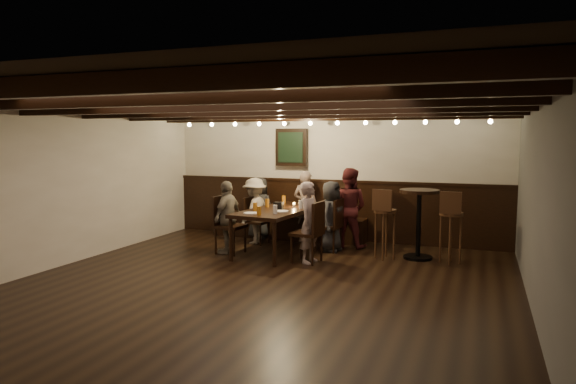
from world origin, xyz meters
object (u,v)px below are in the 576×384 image
at_px(person_left_far, 228,217).
at_px(bar_stool_left, 385,233).
at_px(chair_right_far, 308,244).
at_px(dining_table, 280,212).
at_px(person_bench_left, 260,208).
at_px(person_bench_centre, 305,206).
at_px(person_right_far, 310,222).
at_px(person_bench_right, 348,208).
at_px(person_left_near, 255,211).
at_px(bar_stool_right, 450,237).
at_px(chair_left_far, 229,236).
at_px(high_top_table, 419,214).
at_px(chair_left_near, 256,229).
at_px(person_right_near, 331,216).
at_px(chair_right_near, 329,235).

relative_size(person_left_far, bar_stool_left, 1.08).
bearing_deg(chair_right_far, bar_stool_left, -53.39).
bearing_deg(dining_table, chair_right_far, -32.00).
height_order(person_bench_left, bar_stool_left, person_bench_left).
bearing_deg(person_bench_centre, person_right_far, 116.57).
relative_size(person_bench_left, person_left_far, 0.96).
height_order(person_bench_centre, person_bench_right, person_bench_right).
distance_m(chair_right_far, person_left_near, 1.75).
bearing_deg(bar_stool_right, person_bench_right, 162.62).
bearing_deg(chair_left_far, dining_table, 121.99).
xyz_separation_m(chair_right_far, high_top_table, (1.58, 0.86, 0.44)).
bearing_deg(person_right_far, person_bench_centre, 26.57).
relative_size(chair_right_far, person_bench_right, 0.68).
xyz_separation_m(high_top_table, bar_stool_left, (-0.50, -0.21, -0.31)).
distance_m(chair_left_far, person_left_far, 0.32).
xyz_separation_m(person_bench_right, bar_stool_left, (0.77, -0.68, -0.28)).
bearing_deg(chair_left_near, person_left_far, -2.05).
bearing_deg(bar_stool_right, person_right_far, -158.91).
distance_m(person_bench_centre, person_right_near, 0.96).
xyz_separation_m(person_bench_centre, person_bench_right, (0.88, -0.24, 0.04)).
relative_size(chair_left_far, person_right_near, 0.80).
height_order(chair_left_near, person_bench_right, person_bench_right).
xyz_separation_m(dining_table, high_top_table, (2.25, 0.34, 0.05)).
height_order(person_left_near, high_top_table, person_left_near).
relative_size(chair_left_near, person_right_far, 0.67).
distance_m(person_left_near, person_left_far, 0.90).
bearing_deg(person_bench_centre, person_right_near, 141.34).
bearing_deg(person_right_far, person_left_far, 90.00).
height_order(person_bench_right, bar_stool_right, person_bench_right).
distance_m(chair_right_far, person_bench_right, 1.42).
relative_size(chair_right_far, bar_stool_left, 0.84).
xyz_separation_m(chair_right_near, high_top_table, (1.49, -0.04, 0.46)).
distance_m(dining_table, person_right_near, 0.88).
bearing_deg(bar_stool_right, chair_right_near, 176.52).
distance_m(chair_left_far, chair_right_far, 1.44).
bearing_deg(person_bench_left, chair_right_near, 164.47).
xyz_separation_m(chair_right_far, bar_stool_right, (2.08, 0.70, 0.13)).
bearing_deg(person_left_near, chair_right_far, 58.52).
height_order(dining_table, person_left_far, person_left_far).
bearing_deg(dining_table, bar_stool_left, 9.82).
height_order(person_bench_left, person_left_near, person_left_near).
relative_size(person_right_near, high_top_table, 1.08).
xyz_separation_m(dining_table, bar_stool_left, (1.75, 0.13, -0.26)).
bearing_deg(person_left_near, chair_right_near, 90.00).
bearing_deg(chair_right_near, person_bench_right, -21.93).
distance_m(dining_table, person_left_near, 0.88).
bearing_deg(bar_stool_left, chair_left_near, 179.39).
height_order(person_left_far, person_right_far, person_right_far).
distance_m(person_bench_centre, high_top_table, 2.26).
xyz_separation_m(chair_left_near, high_top_table, (2.92, -0.18, 0.47)).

